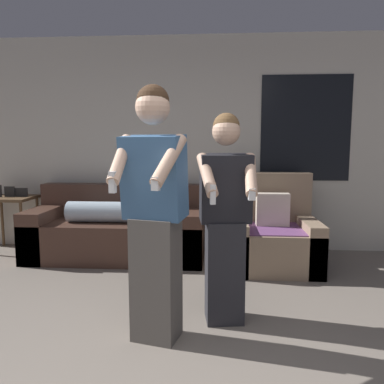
% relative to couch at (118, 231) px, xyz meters
% --- Properties ---
extents(wall_back, '(6.78, 0.07, 2.70)m').
position_rel_couch_xyz_m(wall_back, '(0.99, 0.48, 1.04)').
color(wall_back, beige).
rests_on(wall_back, ground_plane).
extents(couch, '(2.07, 0.88, 0.85)m').
position_rel_couch_xyz_m(couch, '(0.00, 0.00, 0.00)').
color(couch, '#472D23').
rests_on(couch, ground_plane).
extents(armchair, '(0.95, 0.91, 1.02)m').
position_rel_couch_xyz_m(armchair, '(1.80, -0.20, 0.01)').
color(armchair, '#937A60').
rests_on(armchair, ground_plane).
extents(side_table, '(0.57, 0.49, 0.85)m').
position_rel_couch_xyz_m(side_table, '(-1.43, 0.17, 0.28)').
color(side_table, brown).
rests_on(side_table, ground_plane).
extents(person_left, '(0.48, 0.54, 1.74)m').
position_rel_couch_xyz_m(person_left, '(0.77, -1.89, 0.58)').
color(person_left, '#56514C').
rests_on(person_left, ground_plane).
extents(person_right, '(0.44, 0.50, 1.58)m').
position_rel_couch_xyz_m(person_right, '(1.25, -1.59, 0.49)').
color(person_right, '#28282D').
rests_on(person_right, ground_plane).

